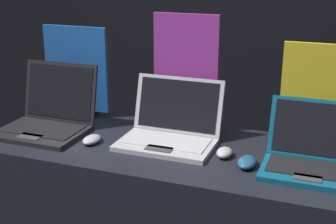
{
  "coord_description": "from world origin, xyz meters",
  "views": [
    {
      "loc": [
        0.65,
        -1.4,
        1.66
      ],
      "look_at": [
        0.0,
        0.32,
        1.05
      ],
      "focal_mm": 50.0,
      "sensor_mm": 36.0,
      "label": 1
    }
  ],
  "objects_px": {
    "promo_stand_front": "(77,73)",
    "promo_stand_middle": "(185,75)",
    "mouse_middle": "(224,153)",
    "mouse_front": "(92,140)",
    "laptop_back": "(311,155)",
    "mouse_back": "(247,162)",
    "laptop_front": "(49,116)",
    "laptop_middle": "(170,129)",
    "promo_stand_back": "(319,101)"
  },
  "relations": [
    {
      "from": "laptop_front",
      "to": "laptop_middle",
      "type": "height_order",
      "value": "laptop_front"
    },
    {
      "from": "promo_stand_front",
      "to": "laptop_back",
      "type": "relative_size",
      "value": 1.28
    },
    {
      "from": "mouse_front",
      "to": "mouse_middle",
      "type": "distance_m",
      "value": 0.57
    },
    {
      "from": "promo_stand_front",
      "to": "mouse_front",
      "type": "bearing_deg",
      "value": -51.75
    },
    {
      "from": "laptop_middle",
      "to": "mouse_middle",
      "type": "height_order",
      "value": "laptop_middle"
    },
    {
      "from": "mouse_front",
      "to": "mouse_middle",
      "type": "height_order",
      "value": "mouse_middle"
    },
    {
      "from": "laptop_front",
      "to": "mouse_back",
      "type": "height_order",
      "value": "laptop_front"
    },
    {
      "from": "mouse_back",
      "to": "promo_stand_front",
      "type": "bearing_deg",
      "value": 160.4
    },
    {
      "from": "promo_stand_middle",
      "to": "laptop_back",
      "type": "height_order",
      "value": "promo_stand_middle"
    },
    {
      "from": "mouse_middle",
      "to": "promo_stand_middle",
      "type": "relative_size",
      "value": 0.18
    },
    {
      "from": "mouse_front",
      "to": "laptop_back",
      "type": "distance_m",
      "value": 0.9
    },
    {
      "from": "laptop_front",
      "to": "mouse_front",
      "type": "distance_m",
      "value": 0.28
    },
    {
      "from": "mouse_front",
      "to": "laptop_middle",
      "type": "bearing_deg",
      "value": 22.96
    },
    {
      "from": "mouse_middle",
      "to": "laptop_back",
      "type": "bearing_deg",
      "value": 0.71
    },
    {
      "from": "promo_stand_front",
      "to": "promo_stand_back",
      "type": "bearing_deg",
      "value": -3.11
    },
    {
      "from": "mouse_front",
      "to": "mouse_middle",
      "type": "bearing_deg",
      "value": 5.83
    },
    {
      "from": "promo_stand_front",
      "to": "mouse_middle",
      "type": "bearing_deg",
      "value": -18.22
    },
    {
      "from": "laptop_back",
      "to": "mouse_back",
      "type": "height_order",
      "value": "laptop_back"
    },
    {
      "from": "promo_stand_middle",
      "to": "laptop_back",
      "type": "bearing_deg",
      "value": -24.27
    },
    {
      "from": "promo_stand_back",
      "to": "laptop_middle",
      "type": "bearing_deg",
      "value": -166.95
    },
    {
      "from": "mouse_middle",
      "to": "mouse_back",
      "type": "distance_m",
      "value": 0.12
    },
    {
      "from": "promo_stand_front",
      "to": "mouse_middle",
      "type": "xyz_separation_m",
      "value": [
        0.83,
        -0.27,
        -0.19
      ]
    },
    {
      "from": "promo_stand_middle",
      "to": "mouse_back",
      "type": "distance_m",
      "value": 0.54
    },
    {
      "from": "promo_stand_front",
      "to": "mouse_middle",
      "type": "relative_size",
      "value": 4.78
    },
    {
      "from": "promo_stand_middle",
      "to": "laptop_front",
      "type": "bearing_deg",
      "value": -156.08
    },
    {
      "from": "mouse_middle",
      "to": "promo_stand_back",
      "type": "xyz_separation_m",
      "value": [
        0.33,
        0.21,
        0.19
      ]
    },
    {
      "from": "mouse_middle",
      "to": "promo_stand_back",
      "type": "height_order",
      "value": "promo_stand_back"
    },
    {
      "from": "mouse_middle",
      "to": "laptop_back",
      "type": "relative_size",
      "value": 0.27
    },
    {
      "from": "laptop_middle",
      "to": "mouse_back",
      "type": "distance_m",
      "value": 0.39
    },
    {
      "from": "mouse_front",
      "to": "promo_stand_middle",
      "type": "bearing_deg",
      "value": 46.45
    },
    {
      "from": "promo_stand_front",
      "to": "promo_stand_back",
      "type": "xyz_separation_m",
      "value": [
        1.16,
        -0.06,
        -0.0
      ]
    },
    {
      "from": "promo_stand_middle",
      "to": "mouse_back",
      "type": "bearing_deg",
      "value": -42.34
    },
    {
      "from": "mouse_middle",
      "to": "laptop_back",
      "type": "xyz_separation_m",
      "value": [
        0.33,
        0.0,
        0.04
      ]
    },
    {
      "from": "mouse_middle",
      "to": "laptop_middle",
      "type": "bearing_deg",
      "value": 164.04
    },
    {
      "from": "laptop_middle",
      "to": "laptop_back",
      "type": "bearing_deg",
      "value": -6.75
    },
    {
      "from": "mouse_middle",
      "to": "promo_stand_middle",
      "type": "distance_m",
      "value": 0.44
    },
    {
      "from": "mouse_front",
      "to": "laptop_back",
      "type": "xyz_separation_m",
      "value": [
        0.9,
        0.06,
        0.04
      ]
    },
    {
      "from": "laptop_middle",
      "to": "promo_stand_back",
      "type": "xyz_separation_m",
      "value": [
        0.59,
        0.14,
        0.15
      ]
    },
    {
      "from": "laptop_middle",
      "to": "laptop_front",
      "type": "bearing_deg",
      "value": -174.19
    },
    {
      "from": "mouse_front",
      "to": "mouse_middle",
      "type": "relative_size",
      "value": 1.13
    },
    {
      "from": "mouse_back",
      "to": "mouse_middle",
      "type": "bearing_deg",
      "value": 150.12
    },
    {
      "from": "promo_stand_front",
      "to": "mouse_back",
      "type": "bearing_deg",
      "value": -19.6
    },
    {
      "from": "promo_stand_front",
      "to": "promo_stand_middle",
      "type": "height_order",
      "value": "promo_stand_middle"
    },
    {
      "from": "laptop_front",
      "to": "mouse_middle",
      "type": "height_order",
      "value": "laptop_front"
    },
    {
      "from": "promo_stand_front",
      "to": "mouse_back",
      "type": "distance_m",
      "value": 1.01
    },
    {
      "from": "mouse_middle",
      "to": "mouse_front",
      "type": "bearing_deg",
      "value": -174.17
    },
    {
      "from": "laptop_front",
      "to": "mouse_back",
      "type": "xyz_separation_m",
      "value": [
        0.93,
        -0.07,
        -0.05
      ]
    },
    {
      "from": "laptop_middle",
      "to": "laptop_back",
      "type": "xyz_separation_m",
      "value": [
        0.59,
        -0.07,
        -0.0
      ]
    },
    {
      "from": "laptop_back",
      "to": "promo_stand_front",
      "type": "bearing_deg",
      "value": 166.95
    },
    {
      "from": "mouse_front",
      "to": "promo_stand_front",
      "type": "bearing_deg",
      "value": 128.25
    }
  ]
}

